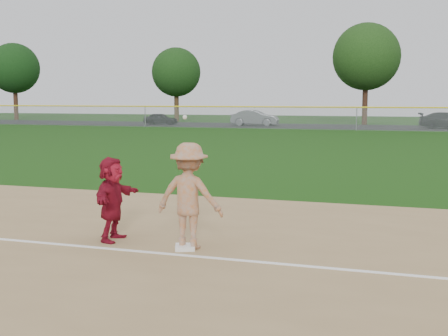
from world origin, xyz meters
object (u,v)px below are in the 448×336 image
(base_runner, at_px, (112,199))
(car_left, at_px, (161,119))
(first_base, at_px, (185,247))
(car_mid, at_px, (255,118))
(car_right, at_px, (448,120))

(base_runner, xyz_separation_m, car_left, (-18.81, 45.15, -0.22))
(car_left, bearing_deg, first_base, -161.14)
(car_mid, bearing_deg, car_right, -93.85)
(first_base, height_order, base_runner, base_runner)
(car_left, bearing_deg, base_runner, -162.73)
(base_runner, bearing_deg, first_base, -98.88)
(first_base, height_order, car_left, car_left)
(car_mid, height_order, car_right, car_mid)
(base_runner, relative_size, car_left, 0.46)
(car_left, distance_m, car_mid, 10.09)
(first_base, bearing_deg, car_left, 114.21)
(base_runner, distance_m, car_mid, 46.60)
(base_runner, bearing_deg, car_right, -13.32)
(base_runner, distance_m, car_right, 46.56)
(car_right, bearing_deg, first_base, 167.53)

